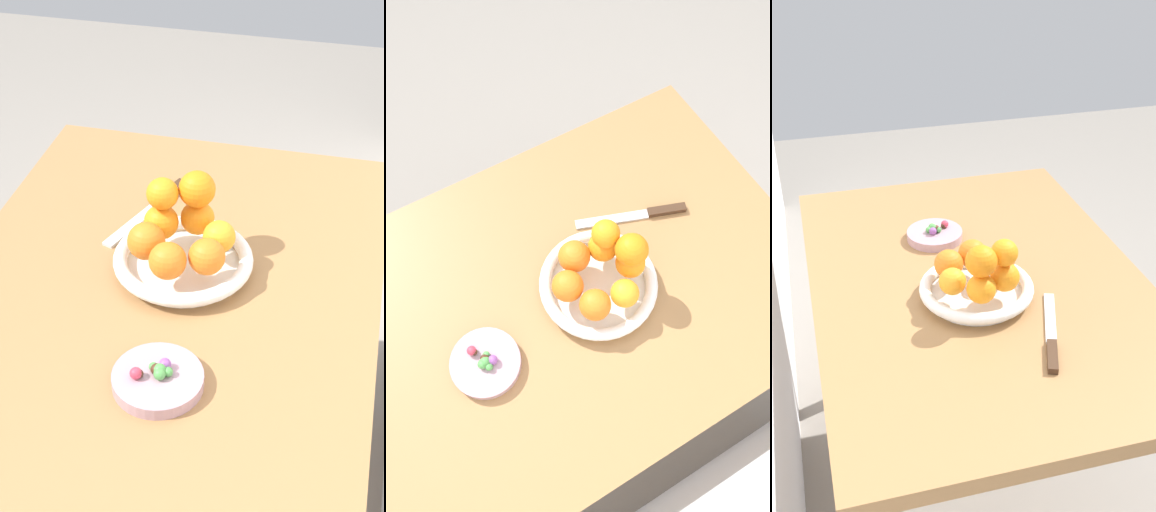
# 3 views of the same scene
# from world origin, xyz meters

# --- Properties ---
(dining_table) EXTENTS (1.10, 0.76, 0.74)m
(dining_table) POSITION_xyz_m (0.00, 0.00, 0.65)
(dining_table) COLOR #9E7042
(dining_table) RESTS_ON ground_plane
(fruit_bowl) EXTENTS (0.25, 0.25, 0.04)m
(fruit_bowl) POSITION_xyz_m (-0.08, 0.03, 0.76)
(fruit_bowl) COLOR white
(fruit_bowl) RESTS_ON dining_table
(candy_dish) EXTENTS (0.14, 0.14, 0.02)m
(candy_dish) POSITION_xyz_m (0.20, 0.06, 0.75)
(candy_dish) COLOR #B28C99
(candy_dish) RESTS_ON dining_table
(orange_0) EXTENTS (0.07, 0.07, 0.07)m
(orange_0) POSITION_xyz_m (-0.05, -0.04, 0.81)
(orange_0) COLOR orange
(orange_0) RESTS_ON fruit_bowl
(orange_1) EXTENTS (0.07, 0.07, 0.07)m
(orange_1) POSITION_xyz_m (-0.01, 0.02, 0.81)
(orange_1) COLOR orange
(orange_1) RESTS_ON fruit_bowl
(orange_2) EXTENTS (0.06, 0.06, 0.06)m
(orange_2) POSITION_xyz_m (-0.04, 0.08, 0.81)
(orange_2) COLOR orange
(orange_2) RESTS_ON fruit_bowl
(orange_3) EXTENTS (0.06, 0.06, 0.06)m
(orange_3) POSITION_xyz_m (-0.10, 0.09, 0.81)
(orange_3) COLOR orange
(orange_3) RESTS_ON fruit_bowl
(orange_4) EXTENTS (0.06, 0.06, 0.06)m
(orange_4) POSITION_xyz_m (-0.15, 0.04, 0.81)
(orange_4) COLOR orange
(orange_4) RESTS_ON fruit_bowl
(orange_5) EXTENTS (0.06, 0.06, 0.06)m
(orange_5) POSITION_xyz_m (-0.12, -0.03, 0.81)
(orange_5) COLOR orange
(orange_5) RESTS_ON fruit_bowl
(orange_6) EXTENTS (0.06, 0.06, 0.06)m
(orange_6) POSITION_xyz_m (-0.12, -0.02, 0.87)
(orange_6) COLOR orange
(orange_6) RESTS_ON orange_5
(orange_7) EXTENTS (0.07, 0.07, 0.07)m
(orange_7) POSITION_xyz_m (-0.14, 0.04, 0.88)
(orange_7) COLOR orange
(orange_7) RESTS_ON orange_4
(candy_ball_0) EXTENTS (0.02, 0.02, 0.02)m
(candy_ball_0) POSITION_xyz_m (0.21, 0.06, 0.77)
(candy_ball_0) COLOR #4C9947
(candy_ball_0) RESTS_ON candy_dish
(candy_ball_1) EXTENTS (0.02, 0.02, 0.02)m
(candy_ball_1) POSITION_xyz_m (0.19, 0.06, 0.77)
(candy_ball_1) COLOR #8C4C99
(candy_ball_1) RESTS_ON candy_dish
(candy_ball_2) EXTENTS (0.02, 0.02, 0.02)m
(candy_ball_2) POSITION_xyz_m (0.22, 0.02, 0.77)
(candy_ball_2) COLOR #C6384C
(candy_ball_2) RESTS_ON candy_dish
(candy_ball_3) EXTENTS (0.01, 0.01, 0.01)m
(candy_ball_3) POSITION_xyz_m (0.20, 0.05, 0.77)
(candy_ball_3) COLOR #4C9947
(candy_ball_3) RESTS_ON candy_dish
(candy_ball_4) EXTENTS (0.02, 0.02, 0.02)m
(candy_ball_4) POSITION_xyz_m (0.20, 0.06, 0.77)
(candy_ball_4) COLOR #4C9947
(candy_ball_4) RESTS_ON candy_dish
(candy_ball_5) EXTENTS (0.02, 0.02, 0.02)m
(candy_ball_5) POSITION_xyz_m (0.20, 0.05, 0.77)
(candy_ball_5) COLOR #472819
(candy_ball_5) RESTS_ON candy_dish
(candy_ball_6) EXTENTS (0.02, 0.02, 0.02)m
(candy_ball_6) POSITION_xyz_m (0.20, 0.07, 0.77)
(candy_ball_6) COLOR #4C9947
(candy_ball_6) RESTS_ON candy_dish
(candy_ball_7) EXTENTS (0.01, 0.01, 0.01)m
(candy_ball_7) POSITION_xyz_m (0.21, 0.03, 0.77)
(candy_ball_7) COLOR #472819
(candy_ball_7) RESTS_ON candy_dish
(knife) EXTENTS (0.25, 0.11, 0.01)m
(knife) POSITION_xyz_m (-0.26, -0.08, 0.75)
(knife) COLOR #3F2819
(knife) RESTS_ON dining_table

